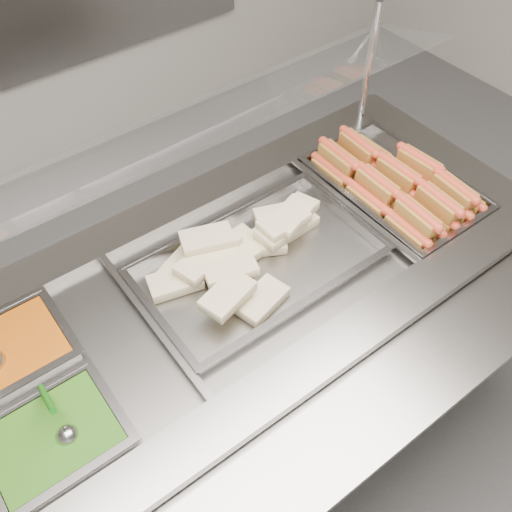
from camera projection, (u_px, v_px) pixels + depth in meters
steam_counter at (245, 352)px, 2.06m from camera, size 1.96×0.88×0.94m
tray_rail at (364, 408)px, 1.46m from camera, size 1.88×0.41×0.05m
sneeze_guard at (190, 128)px, 1.54m from camera, size 1.72×0.32×0.46m
pan_hotdogs at (392, 192)px, 2.00m from camera, size 0.36×0.58×0.10m
pan_wraps at (259, 265)px, 1.75m from camera, size 0.71×0.42×0.07m
pan_beans at (11, 358)px, 1.55m from camera, size 0.31×0.25×0.10m
pan_peas at (57, 444)px, 1.39m from camera, size 0.31×0.25×0.10m
hotdogs_in_buns at (397, 184)px, 1.95m from camera, size 0.32×0.54×0.12m
tortilla_wraps at (244, 248)px, 1.74m from camera, size 0.65×0.38×0.10m
serving_spoon at (64, 429)px, 1.36m from camera, size 0.06×0.19×0.15m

